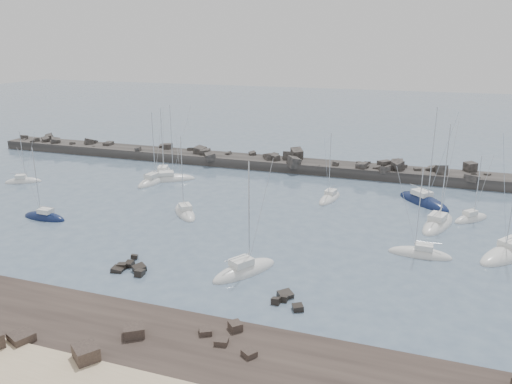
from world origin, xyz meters
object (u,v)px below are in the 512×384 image
sailboat_5 (185,213)px  sailboat_8 (423,202)px  sailboat_10 (438,225)px  sailboat_1 (163,174)px  sailboat_7 (244,271)px  sailboat_11 (508,254)px  sailboat_4 (169,179)px  sailboat_2 (45,218)px  sailboat_9 (420,254)px  sailboat_6 (330,198)px  sailboat_0 (23,182)px  sailboat_3 (153,182)px  sailboat_12 (471,219)px

sailboat_5 → sailboat_8: 36.21m
sailboat_8 → sailboat_10: size_ratio=1.07×
sailboat_1 → sailboat_7: sailboat_7 is taller
sailboat_11 → sailboat_4: bearing=163.5°
sailboat_1 → sailboat_8: size_ratio=0.82×
sailboat_2 → sailboat_9: size_ratio=0.96×
sailboat_1 → sailboat_6: 32.36m
sailboat_0 → sailboat_8: size_ratio=0.62×
sailboat_0 → sailboat_8: 67.35m
sailboat_4 → sailboat_10: 45.81m
sailboat_0 → sailboat_3: size_ratio=0.74×
sailboat_8 → sailboat_11: (9.82, -16.95, -0.01)m
sailboat_6 → sailboat_10: (15.97, -6.66, 0.02)m
sailboat_5 → sailboat_9: sailboat_5 is taller
sailboat_7 → sailboat_8: bearing=60.5°
sailboat_3 → sailboat_11: sailboat_11 is taller
sailboat_3 → sailboat_10: (46.96, -5.93, -0.00)m
sailboat_7 → sailboat_8: size_ratio=0.84×
sailboat_5 → sailboat_6: (18.35, 13.55, -0.01)m
sailboat_6 → sailboat_10: sailboat_10 is taller
sailboat_12 → sailboat_1: bearing=171.8°
sailboat_3 → sailboat_4: sailboat_4 is taller
sailboat_5 → sailboat_0: bearing=171.1°
sailboat_7 → sailboat_11: bearing=27.4°
sailboat_1 → sailboat_11: sailboat_11 is taller
sailboat_4 → sailboat_1: bearing=133.0°
sailboat_1 → sailboat_9: bearing=-25.7°
sailboat_7 → sailboat_1: bearing=130.6°
sailboat_0 → sailboat_2: (16.45, -13.53, 0.00)m
sailboat_5 → sailboat_12: size_ratio=1.22×
sailboat_3 → sailboat_2: bearing=-103.6°
sailboat_7 → sailboat_12: sailboat_7 is taller
sailboat_6 → sailboat_12: (20.34, -2.85, 0.01)m
sailboat_8 → sailboat_10: 9.75m
sailboat_5 → sailboat_7: bearing=-45.3°
sailboat_1 → sailboat_10: bearing=-13.3°
sailboat_11 → sailboat_0: bearing=175.6°
sailboat_4 → sailboat_8: bearing=1.8°
sailboat_3 → sailboat_4: (1.88, 2.26, -0.02)m
sailboat_8 → sailboat_9: (0.10, -20.34, -0.02)m
sailboat_10 → sailboat_0: bearing=-178.7°
sailboat_7 → sailboat_10: bearing=47.7°
sailboat_1 → sailboat_8: sailboat_8 is taller
sailboat_7 → sailboat_5: bearing=134.7°
sailboat_6 → sailboat_0: bearing=-171.1°
sailboat_6 → sailboat_8: 14.21m
sailboat_1 → sailboat_12: 52.90m
sailboat_4 → sailboat_6: size_ratio=1.25×
sailboat_4 → sailboat_5: (10.75, -15.08, 0.01)m
sailboat_3 → sailboat_0: bearing=-160.9°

